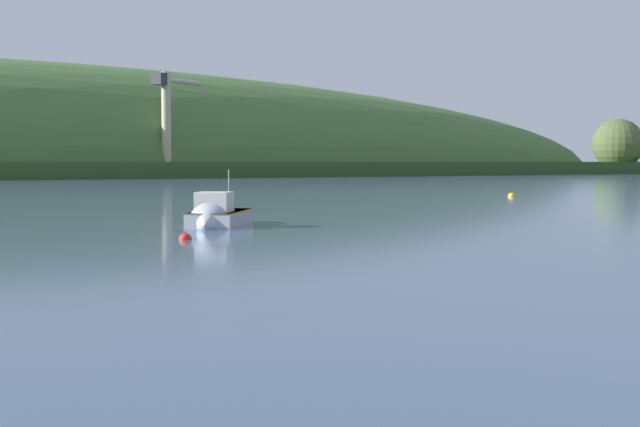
{
  "coord_description": "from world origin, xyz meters",
  "views": [
    {
      "loc": [
        -14.89,
        -7.75,
        3.47
      ],
      "look_at": [
        2.91,
        27.55,
        1.16
      ],
      "focal_mm": 50.16,
      "sensor_mm": 36.0,
      "label": 1
    }
  ],
  "objects": [
    {
      "name": "mooring_buoy_foreground",
      "position": [
        -2.45,
        30.24,
        0.0
      ],
      "size": [
        0.58,
        0.58,
        0.66
      ],
      "color": "red",
      "rests_on": "ground"
    },
    {
      "name": "dockside_crane",
      "position": [
        42.28,
        178.26,
        10.98
      ],
      "size": [
        13.39,
        9.57,
        22.49
      ],
      "rotation": [
        0.0,
        0.0,
        0.56
      ],
      "color": "#4C4C51",
      "rests_on": "ground"
    },
    {
      "name": "fishing_boat_moored",
      "position": [
        1.6,
        37.15,
        0.43
      ],
      "size": [
        5.39,
        6.39,
        3.85
      ],
      "rotation": [
        0.0,
        0.0,
        4.11
      ],
      "color": "#ADB2BC",
      "rests_on": "ground"
    },
    {
      "name": "mooring_buoy_off_fishing_boat",
      "position": [
        41.59,
        62.27,
        0.0
      ],
      "size": [
        0.74,
        0.74,
        0.82
      ],
      "color": "yellow",
      "rests_on": "ground"
    }
  ]
}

